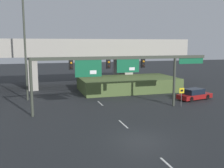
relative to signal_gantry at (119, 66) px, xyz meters
The scene contains 8 objects.
ground_plane 10.05m from the signal_gantry, 97.57° to the right, with size 160.00×160.00×0.00m, color black.
lane_markings 6.03m from the signal_gantry, 108.20° to the left, with size 0.14×35.82×0.01m.
signal_gantry is the anchor object (origin of this frame).
speed_limit_sign 7.83m from the signal_gantry, ahead, with size 0.60×0.11×2.22m.
highway_light_pole_near 12.57m from the signal_gantry, 139.89° to the left, with size 0.70×0.36×13.18m.
overpass_bridge 17.64m from the signal_gantry, 93.80° to the left, with size 35.63×8.24×7.71m.
grass_embankment 12.58m from the signal_gantry, 65.61° to the left, with size 14.28×7.94×1.96m.
parked_sedan_near_right 11.78m from the signal_gantry, 12.40° to the left, with size 4.90×2.79×1.39m.
Camera 1 is at (-7.27, -17.05, 7.04)m, focal length 42.00 mm.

